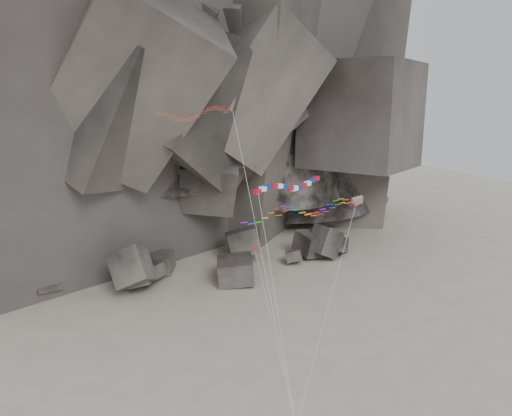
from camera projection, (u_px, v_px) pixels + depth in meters
name	position (u px, v px, depth m)	size (l,w,h in m)	color
ground	(278.00, 376.00, 58.80)	(260.00, 260.00, 0.00)	#A69A86
headland	(133.00, 45.00, 110.09)	(110.00, 70.00, 84.00)	#574F47
boulder_field	(227.00, 261.00, 91.03)	(59.33, 18.84, 9.04)	#47423F
delta_kite	(192.00, 113.00, 50.59)	(9.20, 14.36, 30.75)	red
banner_kite	(289.00, 187.00, 54.83)	(9.96, 13.13, 21.80)	red
parafoil_kite	(298.00, 210.00, 52.83)	(15.60, 8.97, 19.88)	yellow
pennant_kite	(262.00, 280.00, 54.51)	(1.74, 12.43, 14.14)	red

